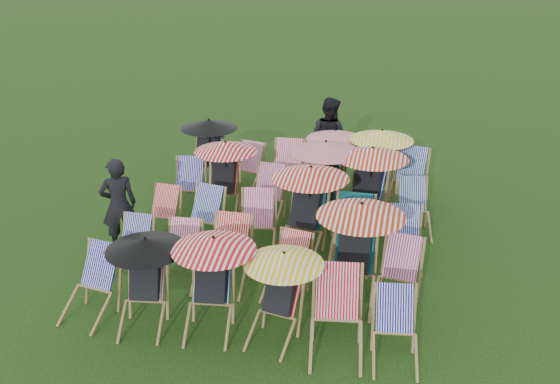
% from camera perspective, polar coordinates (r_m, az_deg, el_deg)
% --- Properties ---
extents(ground, '(100.00, 100.00, 0.00)m').
position_cam_1_polar(ground, '(10.06, -0.16, -5.62)').
color(ground, black).
rests_on(ground, ground).
extents(deckchair_0, '(0.73, 0.93, 0.92)m').
position_cam_1_polar(deckchair_0, '(8.74, -16.96, -8.16)').
color(deckchair_0, olive).
rests_on(deckchair_0, ground).
extents(deckchair_1, '(1.04, 1.12, 1.23)m').
position_cam_1_polar(deckchair_1, '(8.27, -12.34, -8.01)').
color(deckchair_1, olive).
rests_on(deckchair_1, ground).
extents(deckchair_2, '(1.08, 1.16, 1.28)m').
position_cam_1_polar(deckchair_2, '(8.04, -6.37, -8.30)').
color(deckchair_2, olive).
rests_on(deckchair_2, ground).
extents(deckchair_3, '(1.01, 1.08, 1.19)m').
position_cam_1_polar(deckchair_3, '(7.84, -0.19, -9.43)').
color(deckchair_3, olive).
rests_on(deckchair_3, ground).
extents(deckchair_4, '(0.79, 1.01, 1.01)m').
position_cam_1_polar(deckchair_4, '(7.71, 5.22, -11.30)').
color(deckchair_4, olive).
rests_on(deckchair_4, ground).
extents(deckchair_5, '(0.67, 0.85, 0.85)m').
position_cam_1_polar(deckchair_5, '(7.71, 10.51, -12.38)').
color(deckchair_5, olive).
rests_on(deckchair_5, ground).
extents(deckchair_6, '(0.56, 0.77, 0.83)m').
position_cam_1_polar(deckchair_6, '(9.61, -13.49, -5.02)').
color(deckchair_6, olive).
rests_on(deckchair_6, ground).
extents(deckchair_7, '(0.62, 0.83, 0.86)m').
position_cam_1_polar(deckchair_7, '(9.23, -9.14, -5.76)').
color(deckchair_7, olive).
rests_on(deckchair_7, ground).
extents(deckchair_8, '(0.65, 0.90, 0.96)m').
position_cam_1_polar(deckchair_8, '(9.07, -4.87, -5.71)').
color(deckchair_8, olive).
rests_on(deckchair_8, ground).
extents(deckchair_9, '(0.69, 0.87, 0.85)m').
position_cam_1_polar(deckchair_9, '(8.82, 0.65, -6.94)').
color(deckchair_9, olive).
rests_on(deckchair_9, ground).
extents(deckchair_10, '(1.21, 1.27, 1.44)m').
position_cam_1_polar(deckchair_10, '(8.59, 6.85, -5.46)').
color(deckchair_10, olive).
rests_on(deckchair_10, ground).
extents(deckchair_11, '(0.72, 0.91, 0.91)m').
position_cam_1_polar(deckchair_11, '(8.71, 10.69, -7.60)').
color(deckchair_11, olive).
rests_on(deckchair_11, ground).
extents(deckchair_12, '(0.57, 0.78, 0.82)m').
position_cam_1_polar(deckchair_12, '(10.56, -10.86, -2.07)').
color(deckchair_12, olive).
rests_on(deckchair_12, ground).
extents(deckchair_13, '(0.73, 0.92, 0.91)m').
position_cam_1_polar(deckchair_13, '(10.22, -7.28, -2.45)').
color(deckchair_13, olive).
rests_on(deckchair_13, ground).
extents(deckchair_14, '(0.74, 0.94, 0.93)m').
position_cam_1_polar(deckchair_14, '(9.92, -2.11, -3.01)').
color(deckchair_14, olive).
rests_on(deckchair_14, ground).
extents(deckchair_15, '(1.21, 1.29, 1.44)m').
position_cam_1_polar(deckchair_15, '(9.77, 2.27, -1.57)').
color(deckchair_15, olive).
rests_on(deckchair_15, ground).
extents(deckchair_16, '(0.67, 0.93, 1.01)m').
position_cam_1_polar(deckchair_16, '(9.63, 6.59, -3.81)').
color(deckchair_16, olive).
rests_on(deckchair_16, ground).
extents(deckchair_17, '(0.64, 0.84, 0.86)m').
position_cam_1_polar(deckchair_17, '(9.75, 11.36, -4.26)').
color(deckchair_17, olive).
rests_on(deckchair_17, ground).
extents(deckchair_18, '(0.71, 0.92, 0.92)m').
position_cam_1_polar(deckchair_18, '(11.43, -8.47, 0.41)').
color(deckchair_18, olive).
rests_on(deckchair_18, ground).
extents(deckchair_19, '(1.12, 1.20, 1.33)m').
position_cam_1_polar(deckchair_19, '(11.18, -5.23, 1.38)').
color(deckchair_19, olive).
rests_on(deckchair_19, ground).
extents(deckchair_20, '(0.67, 0.90, 0.93)m').
position_cam_1_polar(deckchair_20, '(10.96, -1.26, -0.34)').
color(deckchair_20, olive).
rests_on(deckchair_20, ground).
extents(deckchair_21, '(1.23, 1.28, 1.46)m').
position_cam_1_polar(deckchair_21, '(10.81, 3.78, 1.01)').
color(deckchair_21, olive).
rests_on(deckchair_21, ground).
extents(deckchair_22, '(1.21, 1.29, 1.44)m').
position_cam_1_polar(deckchair_22, '(10.66, 7.87, 0.44)').
color(deckchair_22, olive).
rests_on(deckchair_22, ground).
extents(deckchair_23, '(0.74, 0.91, 0.88)m').
position_cam_1_polar(deckchair_23, '(10.76, 12.14, -1.50)').
color(deckchair_23, olive).
rests_on(deckchair_23, ground).
extents(deckchair_24, '(1.13, 1.18, 1.34)m').
position_cam_1_polar(deckchair_24, '(12.46, -6.73, 3.69)').
color(deckchair_24, olive).
rests_on(deckchair_24, ground).
extents(deckchair_25, '(0.73, 0.91, 0.89)m').
position_cam_1_polar(deckchair_25, '(12.26, -3.23, 2.17)').
color(deckchair_25, olive).
rests_on(deckchair_25, ground).
extents(deckchair_26, '(0.71, 0.95, 0.99)m').
position_cam_1_polar(deckchair_26, '(12.04, 0.63, 2.06)').
color(deckchair_26, olive).
rests_on(deckchair_26, ground).
extents(deckchair_27, '(1.10, 1.17, 1.31)m').
position_cam_1_polar(deckchair_27, '(11.87, 4.76, 2.68)').
color(deckchair_27, olive).
rests_on(deckchair_27, ground).
extents(deckchair_28, '(1.18, 1.24, 1.40)m').
position_cam_1_polar(deckchair_28, '(11.70, 8.81, 2.40)').
color(deckchair_28, olive).
rests_on(deckchair_28, ground).
extents(deckchair_29, '(0.81, 1.02, 1.01)m').
position_cam_1_polar(deckchair_29, '(11.82, 11.58, 1.20)').
color(deckchair_29, olive).
rests_on(deckchair_29, ground).
extents(person_left, '(0.68, 0.63, 1.56)m').
position_cam_1_polar(person_left, '(10.17, -14.53, -1.16)').
color(person_left, black).
rests_on(person_left, ground).
extents(person_rear, '(1.03, 0.96, 1.69)m').
position_cam_1_polar(person_rear, '(12.79, 4.51, 4.96)').
color(person_rear, black).
rests_on(person_rear, ground).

